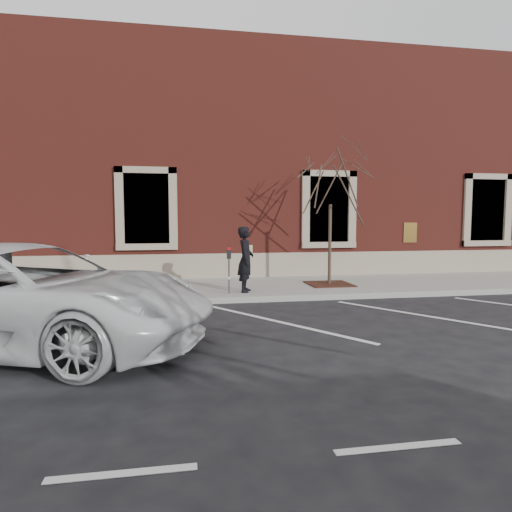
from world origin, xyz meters
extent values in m
plane|color=#28282B|center=(0.00, 0.00, 0.00)|extent=(120.00, 120.00, 0.00)
cube|color=gray|center=(0.00, 1.75, 0.07)|extent=(40.00, 3.50, 0.15)
cube|color=#9E9E99|center=(0.00, -0.05, 0.07)|extent=(40.00, 0.12, 0.15)
cube|color=maroon|center=(0.00, 7.75, 4.00)|extent=(40.00, 8.50, 8.00)
cube|color=gray|center=(0.00, 3.53, 0.55)|extent=(40.00, 0.06, 0.80)
cube|color=black|center=(-3.00, 3.65, 2.40)|extent=(1.40, 0.30, 2.20)
cube|color=gray|center=(-3.00, 3.48, 1.20)|extent=(1.90, 0.20, 0.20)
cube|color=black|center=(3.00, 3.65, 2.40)|extent=(1.40, 0.30, 2.20)
cube|color=gray|center=(3.00, 3.48, 1.20)|extent=(1.90, 0.20, 0.20)
cube|color=black|center=(9.00, 3.65, 2.40)|extent=(1.40, 0.30, 2.20)
cube|color=gray|center=(9.00, 3.48, 1.20)|extent=(1.90, 0.20, 0.20)
imported|color=black|center=(-0.27, 0.65, 1.01)|extent=(0.56, 0.71, 1.72)
cylinder|color=#595B60|center=(-0.73, 0.45, 0.60)|extent=(0.04, 0.04, 0.90)
cube|color=black|center=(-0.73, 0.45, 1.17)|extent=(0.11, 0.08, 0.23)
cube|color=red|center=(-0.73, 0.45, 1.31)|extent=(0.10, 0.08, 0.05)
cube|color=white|center=(-0.73, 0.41, 0.56)|extent=(0.05, 0.00, 0.06)
cube|color=#461F16|center=(2.34, 1.49, 0.17)|extent=(1.25, 1.25, 0.03)
cylinder|color=#433129|center=(2.34, 1.49, 1.32)|extent=(0.09, 0.09, 2.34)
imported|color=silver|center=(-4.41, -3.17, 0.84)|extent=(6.62, 4.59, 1.68)
camera|label=1|loc=(-1.89, -10.42, 2.05)|focal=30.00mm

